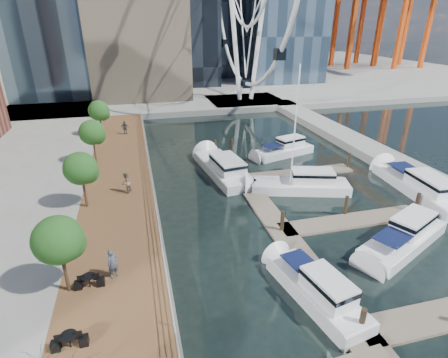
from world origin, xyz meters
TOP-DOWN VIEW (x-y plane):
  - ground at (0.00, 0.00)m, footprint 520.00×520.00m
  - boardwalk at (-9.00, 15.00)m, footprint 6.00×60.00m
  - seawall at (-6.00, 15.00)m, footprint 0.25×60.00m
  - land_far at (0.00, 102.00)m, footprint 200.00×114.00m
  - breakwater at (20.00, 20.00)m, footprint 4.00×60.00m
  - pier at (14.00, 52.00)m, footprint 14.00×12.00m
  - railing at (-6.10, 15.00)m, footprint 0.10×60.00m
  - floating_docks at (7.97, 9.98)m, footprint 16.00×34.00m
  - port_cranes at (67.67, 95.67)m, footprint 40.00×52.00m
  - street_trees at (-11.40, 14.00)m, footprint 2.60×42.60m
  - yacht_foreground at (10.61, 4.17)m, footprint 9.42×6.13m
  - pedestrian_near at (-8.99, 4.54)m, footprint 0.80×0.74m
  - pedestrian_mid at (-8.27, 15.77)m, footprint 1.07×1.16m
  - pedestrian_far at (-8.41, 33.85)m, footprint 1.12×0.65m
  - moored_yachts at (7.93, 12.83)m, footprint 20.91×38.29m

SIDE VIEW (x-z plane):
  - ground at x=0.00m, z-range 0.00..0.00m
  - yacht_foreground at x=10.61m, z-range -1.07..1.07m
  - moored_yachts at x=7.93m, z-range -5.75..5.75m
  - floating_docks at x=7.97m, z-range -0.81..1.79m
  - boardwalk at x=-9.00m, z-range 0.00..1.00m
  - seawall at x=-6.00m, z-range 0.00..1.00m
  - land_far at x=0.00m, z-range 0.00..1.00m
  - breakwater at x=20.00m, z-range 0.00..1.00m
  - pier at x=14.00m, z-range 0.00..1.00m
  - railing at x=-6.10m, z-range 1.00..2.05m
  - pedestrian_far at x=-8.41m, z-range 1.00..2.79m
  - pedestrian_near at x=-8.99m, z-range 1.00..2.84m
  - pedestrian_mid at x=-8.27m, z-range 1.00..2.90m
  - street_trees at x=-11.40m, z-range 1.99..6.59m
  - port_cranes at x=67.67m, z-range 1.00..39.00m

